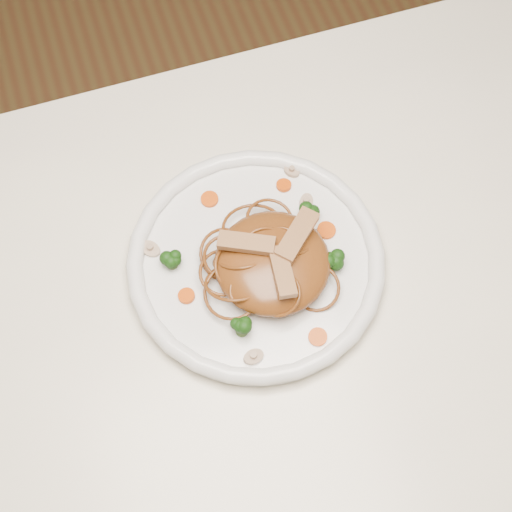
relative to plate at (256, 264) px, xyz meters
name	(u,v)px	position (x,y,z in m)	size (l,w,h in m)	color
ground	(252,466)	(-0.04, -0.08, -0.76)	(4.00, 4.00, 0.00)	brown
table	(249,364)	(-0.04, -0.08, -0.11)	(1.20, 0.80, 0.75)	beige
plate	(256,264)	(0.00, 0.00, 0.00)	(0.30, 0.30, 0.02)	white
noodle_mound	(272,263)	(0.01, -0.02, 0.03)	(0.13, 0.13, 0.04)	brown
chicken_a	(297,235)	(0.05, -0.01, 0.06)	(0.07, 0.02, 0.01)	#B07953
chicken_b	(246,243)	(-0.01, 0.00, 0.06)	(0.06, 0.02, 0.01)	#B07953
chicken_c	(282,272)	(0.02, -0.04, 0.06)	(0.06, 0.02, 0.01)	#B07953
broccoli_0	(310,210)	(0.08, 0.04, 0.02)	(0.03, 0.03, 0.03)	#14440E
broccoli_1	(171,260)	(-0.09, 0.03, 0.02)	(0.02, 0.02, 0.03)	#14440E
broccoli_2	(242,327)	(-0.04, -0.08, 0.02)	(0.03, 0.03, 0.03)	#14440E
broccoli_3	(332,258)	(0.08, -0.03, 0.02)	(0.03, 0.03, 0.03)	#14440E
carrot_0	(284,185)	(0.06, 0.09, 0.01)	(0.02, 0.02, 0.01)	#E35708
carrot_1	(186,296)	(-0.09, -0.02, 0.01)	(0.02, 0.02, 0.01)	#E35708
carrot_2	(326,230)	(0.09, 0.01, 0.01)	(0.02, 0.02, 0.01)	#E35708
carrot_3	(210,199)	(-0.03, 0.10, 0.01)	(0.02, 0.02, 0.01)	#E35708
carrot_4	(318,337)	(0.04, -0.11, 0.01)	(0.02, 0.02, 0.01)	#E35708
mushroom_0	(253,357)	(-0.04, -0.11, 0.01)	(0.02, 0.02, 0.01)	tan
mushroom_1	(306,202)	(0.08, 0.06, 0.01)	(0.02, 0.02, 0.01)	tan
mushroom_2	(150,249)	(-0.11, 0.05, 0.01)	(0.03, 0.03, 0.01)	tan
mushroom_3	(292,171)	(0.08, 0.10, 0.01)	(0.02, 0.02, 0.01)	tan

